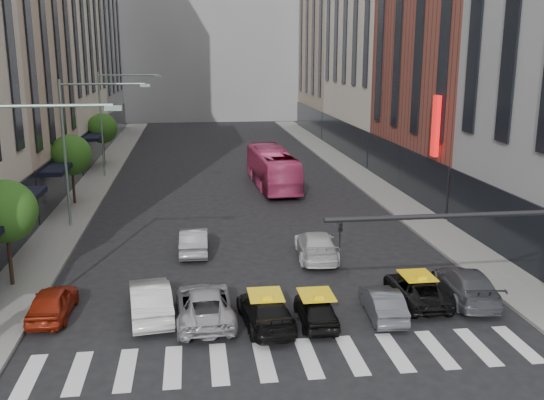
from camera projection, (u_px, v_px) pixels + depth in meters
name	position (u px, v px, depth m)	size (l,w,h in m)	color
ground	(299.00, 381.00, 20.16)	(160.00, 160.00, 0.00)	black
sidewalk_left	(88.00, 192.00, 47.56)	(3.00, 96.00, 0.15)	slate
sidewalk_right	(372.00, 184.00, 50.53)	(3.00, 96.00, 0.15)	slate
building_left_d	(79.00, 19.00, 77.08)	(8.00, 18.00, 30.00)	gray
building_right_b	(461.00, 21.00, 45.33)	(8.00, 18.00, 26.00)	brown
building_right_d	(340.00, 28.00, 81.71)	(8.00, 18.00, 28.00)	tan
building_far	(208.00, 7.00, 97.85)	(30.00, 10.00, 36.00)	gray
tree_near	(5.00, 211.00, 27.41)	(2.88, 2.88, 4.95)	black
tree_mid	(71.00, 155.00, 42.83)	(2.88, 2.88, 4.95)	black
tree_far	(102.00, 128.00, 58.25)	(2.88, 2.88, 4.95)	black
streetlamp_near	(1.00, 191.00, 21.33)	(5.38, 0.25, 9.00)	gray
streetlamp_mid	(80.00, 133.00, 36.75)	(5.38, 0.25, 9.00)	gray
streetlamp_far	(112.00, 110.00, 52.17)	(5.38, 0.25, 9.00)	gray
liberty_sign	(436.00, 126.00, 39.65)	(0.30, 0.70, 4.00)	red
car_red	(52.00, 302.00, 24.90)	(1.55, 3.84, 1.31)	maroon
car_white_front	(150.00, 299.00, 24.92)	(1.61, 4.61, 1.52)	silver
car_silver	(205.00, 304.00, 24.60)	(2.31, 5.00, 1.39)	#A2A1A7
taxi_left	(266.00, 310.00, 24.10)	(1.82, 4.47, 1.30)	black
taxi_center	(316.00, 309.00, 24.32)	(1.44, 3.57, 1.22)	black
car_grey_mid	(383.00, 303.00, 24.94)	(1.29, 3.71, 1.22)	#43454B
taxi_right	(416.00, 289.00, 26.38)	(2.03, 4.40, 1.22)	black
car_grey_curb	(466.00, 284.00, 26.67)	(2.00, 4.92, 1.43)	#46484F
car_row2_left	(194.00, 240.00, 33.00)	(1.49, 4.27, 1.41)	#A2A2A7
car_row2_right	(316.00, 245.00, 32.11)	(2.03, 5.00, 1.45)	silver
bus	(272.00, 168.00, 49.15)	(2.64, 11.28, 3.14)	#C3396B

